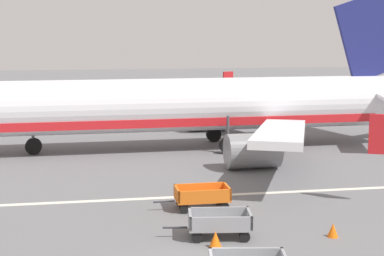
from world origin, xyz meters
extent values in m
cube|color=silver|center=(0.00, 9.40, 0.01)|extent=(120.00, 0.36, 0.01)
cylinder|color=silver|center=(3.28, 21.37, 3.15)|extent=(30.07, 4.30, 3.70)
cube|color=red|center=(3.28, 21.37, 2.13)|extent=(27.07, 4.06, 0.56)
cube|color=silver|center=(7.57, 13.10, 2.48)|extent=(7.06, 13.07, 1.35)
cube|color=red|center=(10.32, 6.65, 3.43)|extent=(1.10, 0.58, 1.90)
cylinder|color=gray|center=(6.31, 14.63, 1.13)|extent=(3.24, 2.16, 2.10)
cube|color=silver|center=(7.23, 29.80, 2.48)|extent=(7.50, 12.97, 1.35)
cube|color=red|center=(9.73, 36.35, 3.43)|extent=(1.09, 0.62, 1.90)
cylinder|color=gray|center=(6.03, 28.21, 1.13)|extent=(3.24, 2.16, 2.10)
cube|color=navy|center=(17.07, 21.64, 7.90)|extent=(5.98, 0.48, 6.88)
cube|color=silver|center=(17.21, 24.85, 3.75)|extent=(3.41, 5.50, 0.24)
cylinder|color=#4C4C51|center=(-7.22, 21.15, 1.57)|extent=(0.20, 0.20, 2.04)
cylinder|color=black|center=(-7.22, 21.15, 0.55)|extent=(1.11, 0.47, 1.10)
cylinder|color=#4C4C51|center=(5.82, 19.22, 1.57)|extent=(0.20, 0.20, 2.04)
cylinder|color=black|center=(5.82, 19.22, 0.55)|extent=(1.11, 0.47, 1.10)
cylinder|color=#4C4C51|center=(5.73, 23.62, 1.57)|extent=(0.20, 0.20, 2.04)
cylinder|color=black|center=(5.73, 23.62, 0.55)|extent=(1.11, 0.47, 1.10)
cube|color=gray|center=(1.95, -0.45, 0.80)|extent=(2.49, 0.48, 0.55)
cube|color=gray|center=(1.89, 3.48, 0.48)|extent=(2.65, 1.70, 0.08)
cube|color=gray|center=(1.81, 2.84, 0.80)|extent=(2.49, 0.41, 0.55)
cube|color=gray|center=(1.97, 4.13, 0.80)|extent=(2.49, 0.41, 0.55)
cube|color=gray|center=(0.70, 3.63, 0.80)|extent=(0.27, 1.40, 0.55)
cube|color=gray|center=(3.08, 3.33, 0.80)|extent=(0.27, 1.40, 0.55)
cylinder|color=#2D2D33|center=(0.10, 3.70, 0.44)|extent=(1.00, 0.20, 0.08)
cylinder|color=black|center=(0.89, 3.04, 0.22)|extent=(0.46, 0.21, 0.44)
cylinder|color=black|center=(1.03, 4.15, 0.22)|extent=(0.46, 0.21, 0.44)
cylinder|color=black|center=(2.75, 2.81, 0.22)|extent=(0.46, 0.21, 0.44)
cylinder|color=black|center=(2.89, 3.92, 0.22)|extent=(0.46, 0.21, 0.44)
cube|color=orange|center=(1.88, 7.34, 0.48)|extent=(2.52, 1.44, 0.08)
cube|color=orange|center=(1.89, 6.69, 0.80)|extent=(2.50, 0.14, 0.55)
cube|color=orange|center=(1.87, 7.99, 0.80)|extent=(2.50, 0.14, 0.55)
cube|color=orange|center=(0.68, 7.33, 0.80)|extent=(0.12, 1.40, 0.55)
cube|color=orange|center=(3.08, 7.36, 0.80)|extent=(0.12, 1.40, 0.55)
cylinder|color=#2D2D33|center=(0.08, 7.32, 0.44)|extent=(1.00, 0.09, 0.08)
cylinder|color=black|center=(0.95, 6.77, 0.22)|extent=(0.44, 0.17, 0.44)
cylinder|color=black|center=(0.93, 7.89, 0.22)|extent=(0.44, 0.17, 0.44)
cylinder|color=black|center=(2.82, 6.80, 0.22)|extent=(0.44, 0.17, 0.44)
cylinder|color=black|center=(2.81, 7.92, 0.22)|extent=(0.44, 0.17, 0.44)
cone|color=orange|center=(2.00, 8.81, 0.37)|extent=(0.57, 0.57, 0.75)
cone|color=orange|center=(1.49, 2.40, 0.33)|extent=(0.50, 0.50, 0.66)
cone|color=orange|center=(6.43, 2.79, 0.29)|extent=(0.44, 0.44, 0.58)
camera|label=1|loc=(-2.80, -18.15, 8.21)|focal=53.66mm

